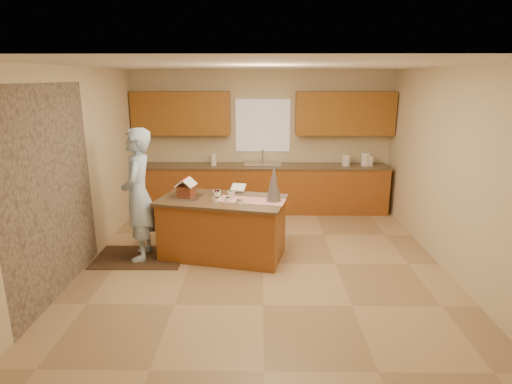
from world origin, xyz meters
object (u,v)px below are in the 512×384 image
boy (138,195)px  gingerbread_house (186,189)px  tinsel_tree (274,183)px  island_base (223,229)px

boy → gingerbread_house: 0.67m
gingerbread_house → tinsel_tree: bearing=-8.2°
island_base → gingerbread_house: (-0.52, 0.07, 0.58)m
boy → gingerbread_house: boy is taller
boy → island_base: bearing=90.1°
tinsel_tree → boy: bearing=179.6°
island_base → tinsel_tree: 1.04m
island_base → boy: size_ratio=0.91×
tinsel_tree → gingerbread_house: tinsel_tree is taller
island_base → tinsel_tree: size_ratio=3.27×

